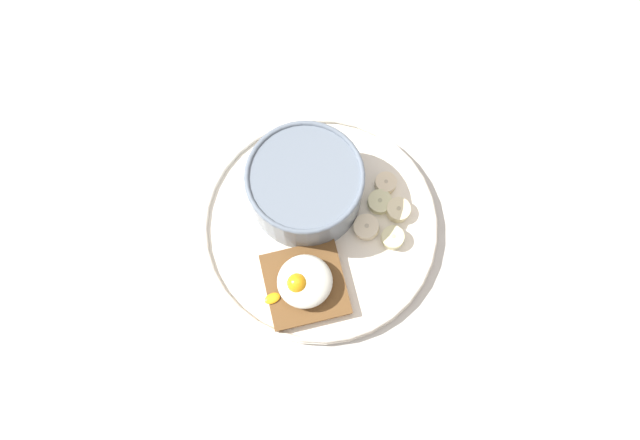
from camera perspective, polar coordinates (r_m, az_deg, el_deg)
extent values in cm
cube|color=beige|center=(77.72, 0.00, -0.87)|extent=(120.00, 120.00, 2.00)
cylinder|color=silver|center=(76.29, 0.00, -0.55)|extent=(28.74, 28.74, 1.00)
torus|color=silver|center=(75.52, 0.00, -0.38)|extent=(28.54, 28.54, 0.60)
cylinder|color=slate|center=(73.70, -1.56, 2.99)|extent=(13.57, 13.57, 6.88)
torus|color=slate|center=(70.48, -1.63, 3.95)|extent=(13.77, 13.77, 0.60)
cylinder|color=beige|center=(74.37, -1.54, 2.80)|extent=(12.17, 12.17, 5.07)
ellipsoid|color=beige|center=(72.18, -1.59, 3.43)|extent=(11.56, 11.56, 1.20)
ellipsoid|color=#A37A51|center=(72.44, -2.98, 4.49)|extent=(1.66, 1.43, 0.60)
ellipsoid|color=#D2B28A|center=(71.49, -2.77, 2.36)|extent=(1.26, 0.96, 0.48)
ellipsoid|color=#97654A|center=(71.67, -0.67, 2.97)|extent=(1.03, 1.33, 0.50)
ellipsoid|color=olive|center=(70.73, -0.32, 1.19)|extent=(2.18, 2.19, 0.81)
ellipsoid|color=beige|center=(70.90, 0.18, 1.38)|extent=(1.76, 1.61, 0.63)
ellipsoid|color=tan|center=(72.73, -1.42, 5.34)|extent=(1.16, 1.74, 0.73)
ellipsoid|color=beige|center=(71.94, -1.65, 3.78)|extent=(1.17, 1.78, 0.75)
cube|color=brown|center=(72.85, -1.37, -5.87)|extent=(10.82, 10.82, 0.30)
cube|color=#8E5E31|center=(73.38, -1.36, -5.95)|extent=(10.61, 10.61, 1.28)
ellipsoid|color=white|center=(71.38, -1.39, -5.63)|extent=(6.39, 6.29, 2.80)
sphere|color=orange|center=(70.58, -2.09, -5.81)|extent=(2.43, 2.43, 2.43)
ellipsoid|color=orange|center=(72.42, -4.37, -7.16)|extent=(1.89, 1.21, 0.36)
cylinder|color=#F9ECBC|center=(76.22, 7.15, 0.90)|extent=(2.97, 2.91, 1.48)
cylinder|color=#C2B893|center=(75.59, 7.21, 1.06)|extent=(0.53, 0.52, 0.14)
cylinder|color=#F4E4C0|center=(75.17, 4.27, -0.67)|extent=(4.10, 4.02, 1.64)
cylinder|color=#BEB295|center=(74.57, 4.30, -0.53)|extent=(0.73, 0.72, 0.19)
cylinder|color=#F6E3BC|center=(77.29, 6.02, 3.36)|extent=(3.77, 3.77, 1.29)
cylinder|color=#C0B193|center=(76.72, 6.07, 3.52)|extent=(0.68, 0.68, 0.13)
cylinder|color=beige|center=(75.09, 6.67, -1.62)|extent=(2.90, 2.81, 1.59)
cylinder|color=#B6B385|center=(74.42, 6.73, -1.48)|extent=(0.51, 0.51, 0.16)
cylinder|color=beige|center=(76.40, 5.47, 1.66)|extent=(3.54, 3.57, 1.31)
cylinder|color=#B1B087|center=(75.83, 5.51, 1.81)|extent=(0.64, 0.64, 0.14)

